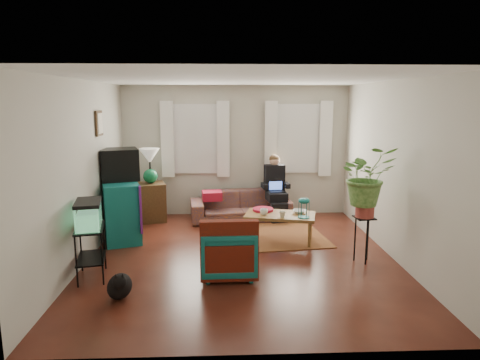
{
  "coord_description": "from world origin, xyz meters",
  "views": [
    {
      "loc": [
        -0.27,
        -6.07,
        2.31
      ],
      "look_at": [
        0.0,
        0.4,
        1.1
      ],
      "focal_mm": 32.0,
      "sensor_mm": 36.0,
      "label": 1
    }
  ],
  "objects_px": {
    "side_table": "(151,202)",
    "aquarium_stand": "(91,253)",
    "sofa": "(240,201)",
    "coffee_table": "(280,228)",
    "plant_stand": "(363,239)",
    "dresser": "(121,210)",
    "armchair": "(228,248)"
  },
  "relations": [
    {
      "from": "side_table",
      "to": "aquarium_stand",
      "type": "height_order",
      "value": "side_table"
    },
    {
      "from": "sofa",
      "to": "aquarium_stand",
      "type": "xyz_separation_m",
      "value": [
        -2.08,
        -2.72,
        -0.03
      ]
    },
    {
      "from": "aquarium_stand",
      "to": "coffee_table",
      "type": "relative_size",
      "value": 0.61
    },
    {
      "from": "coffee_table",
      "to": "plant_stand",
      "type": "bearing_deg",
      "value": -28.5
    },
    {
      "from": "side_table",
      "to": "dresser",
      "type": "xyz_separation_m",
      "value": [
        -0.34,
        -1.05,
        0.12
      ]
    },
    {
      "from": "sofa",
      "to": "dresser",
      "type": "xyz_separation_m",
      "value": [
        -2.07,
        -1.05,
        0.12
      ]
    },
    {
      "from": "aquarium_stand",
      "to": "sofa",
      "type": "bearing_deg",
      "value": 40.63
    },
    {
      "from": "dresser",
      "to": "aquarium_stand",
      "type": "relative_size",
      "value": 1.59
    },
    {
      "from": "sofa",
      "to": "aquarium_stand",
      "type": "bearing_deg",
      "value": -133.57
    },
    {
      "from": "armchair",
      "to": "side_table",
      "type": "bearing_deg",
      "value": -63.15
    },
    {
      "from": "plant_stand",
      "to": "armchair",
      "type": "bearing_deg",
      "value": -169.07
    },
    {
      "from": "dresser",
      "to": "armchair",
      "type": "relative_size",
      "value": 1.49
    },
    {
      "from": "dresser",
      "to": "aquarium_stand",
      "type": "height_order",
      "value": "dresser"
    },
    {
      "from": "dresser",
      "to": "coffee_table",
      "type": "bearing_deg",
      "value": -23.78
    },
    {
      "from": "side_table",
      "to": "armchair",
      "type": "distance_m",
      "value": 3.05
    },
    {
      "from": "dresser",
      "to": "plant_stand",
      "type": "xyz_separation_m",
      "value": [
        3.74,
        -1.25,
        -0.16
      ]
    },
    {
      "from": "sofa",
      "to": "plant_stand",
      "type": "bearing_deg",
      "value": -60.21
    },
    {
      "from": "sofa",
      "to": "coffee_table",
      "type": "height_order",
      "value": "sofa"
    },
    {
      "from": "side_table",
      "to": "aquarium_stand",
      "type": "bearing_deg",
      "value": -97.35
    },
    {
      "from": "side_table",
      "to": "plant_stand",
      "type": "bearing_deg",
      "value": -34.08
    },
    {
      "from": "aquarium_stand",
      "to": "armchair",
      "type": "height_order",
      "value": "armchair"
    },
    {
      "from": "plant_stand",
      "to": "sofa",
      "type": "bearing_deg",
      "value": 125.96
    },
    {
      "from": "sofa",
      "to": "armchair",
      "type": "bearing_deg",
      "value": -102.05
    },
    {
      "from": "side_table",
      "to": "coffee_table",
      "type": "relative_size",
      "value": 0.66
    },
    {
      "from": "side_table",
      "to": "coffee_table",
      "type": "bearing_deg",
      "value": -29.86
    },
    {
      "from": "sofa",
      "to": "coffee_table",
      "type": "xyz_separation_m",
      "value": [
        0.6,
        -1.34,
        -0.14
      ]
    },
    {
      "from": "aquarium_stand",
      "to": "side_table",
      "type": "bearing_deg",
      "value": 70.68
    },
    {
      "from": "aquarium_stand",
      "to": "dresser",
      "type": "bearing_deg",
      "value": 77.69
    },
    {
      "from": "sofa",
      "to": "armchair",
      "type": "xyz_separation_m",
      "value": [
        -0.28,
        -2.68,
        -0.01
      ]
    },
    {
      "from": "sofa",
      "to": "dresser",
      "type": "relative_size",
      "value": 1.75
    },
    {
      "from": "aquarium_stand",
      "to": "armchair",
      "type": "bearing_deg",
      "value": -10.83
    },
    {
      "from": "armchair",
      "to": "coffee_table",
      "type": "height_order",
      "value": "armchair"
    }
  ]
}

